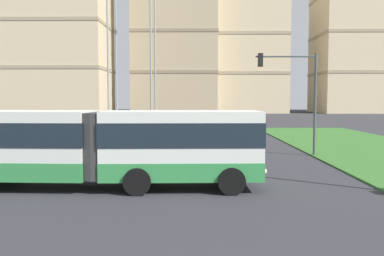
{
  "coord_description": "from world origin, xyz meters",
  "views": [
    {
      "loc": [
        -0.05,
        -3.18,
        3.48
      ],
      "look_at": [
        -0.25,
        14.84,
        2.2
      ],
      "focal_mm": 38.98,
      "sensor_mm": 36.0,
      "label": 1
    }
  ],
  "objects": [
    {
      "name": "apartment_tower_eastcentre",
      "position": [
        40.33,
        100.4,
        18.4
      ],
      "size": [
        21.61,
        17.33,
        36.77
      ],
      "color": "beige",
      "rests_on": "ground"
    },
    {
      "name": "traffic_light_far_right",
      "position": [
        5.92,
        22.0,
        4.23
      ],
      "size": [
        3.7,
        0.28,
        6.18
      ],
      "color": "#474C51",
      "rests_on": "ground"
    },
    {
      "name": "transmission_pylon",
      "position": [
        -9.46,
        58.39,
        15.41
      ],
      "size": [
        9.0,
        6.24,
        28.01
      ],
      "color": "gray",
      "rests_on": "ground"
    },
    {
      "name": "apartment_tower_centre",
      "position": [
        12.54,
        100.55,
        27.1
      ],
      "size": [
        17.8,
        16.14,
        54.15
      ],
      "color": "beige",
      "rests_on": "ground"
    },
    {
      "name": "articulated_bus",
      "position": [
        -3.47,
        12.83,
        1.65
      ],
      "size": [
        11.93,
        2.93,
        3.0
      ],
      "color": "silver",
      "rests_on": "ground"
    },
    {
      "name": "apartment_tower_west",
      "position": [
        -30.0,
        86.47,
        18.62
      ],
      "size": [
        21.79,
        16.35,
        37.2
      ],
      "color": "beige",
      "rests_on": "ground"
    },
    {
      "name": "car_silver_hatch",
      "position": [
        -6.04,
        20.64,
        0.75
      ],
      "size": [
        4.43,
        2.09,
        1.58
      ],
      "color": "#B7BABF",
      "rests_on": "ground"
    }
  ]
}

